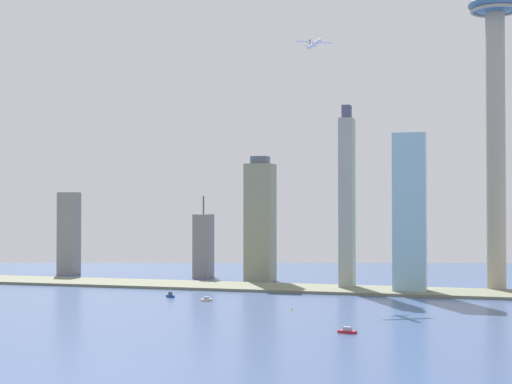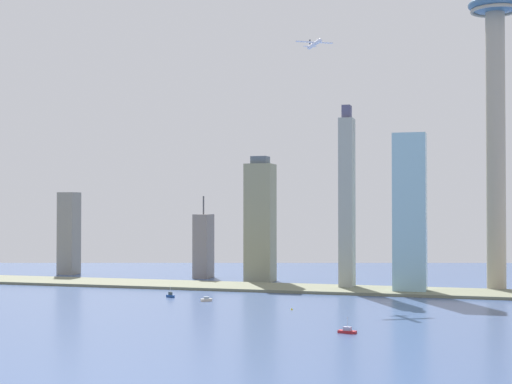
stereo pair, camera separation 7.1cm
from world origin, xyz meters
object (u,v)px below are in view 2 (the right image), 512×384
at_px(channel_buoy_1, 292,309).
at_px(observation_tower, 495,86).
at_px(skyscraper_1, 69,233).
at_px(airplane, 315,44).
at_px(skyscraper_3, 410,213).
at_px(skyscraper_4, 347,201).
at_px(skyscraper_6, 203,246).
at_px(boat_1, 170,295).
at_px(boat_3, 347,331).
at_px(boat_0, 206,300).
at_px(skyscraper_0, 260,221).

bearing_deg(channel_buoy_1, observation_tower, 49.88).
xyz_separation_m(observation_tower, channel_buoy_1, (-140.42, -166.62, -175.19)).
height_order(skyscraper_1, airplane, airplane).
xyz_separation_m(skyscraper_3, skyscraper_4, (-55.83, 18.33, 10.29)).
height_order(skyscraper_3, skyscraper_6, skyscraper_3).
height_order(skyscraper_4, boat_1, skyscraper_4).
bearing_deg(boat_3, channel_buoy_1, 132.64).
bearing_deg(skyscraper_1, airplane, -11.41).
relative_size(skyscraper_4, channel_buoy_1, 100.31).
bearing_deg(boat_1, skyscraper_6, 122.33).
bearing_deg(boat_3, boat_0, 148.55).
bearing_deg(skyscraper_6, skyscraper_1, 179.68).
xyz_separation_m(boat_0, airplane, (57.72, 129.59, 219.22)).
relative_size(skyscraper_3, channel_buoy_1, 83.04).
bearing_deg(skyscraper_1, skyscraper_0, -5.78).
relative_size(skyscraper_1, boat_0, 10.58).
height_order(boat_0, boat_3, boat_3).
bearing_deg(skyscraper_6, skyscraper_4, -23.33).
bearing_deg(channel_buoy_1, skyscraper_4, 84.26).
height_order(observation_tower, skyscraper_6, observation_tower).
bearing_deg(skyscraper_1, boat_3, -41.01).
bearing_deg(skyscraper_3, skyscraper_6, 157.98).
distance_m(skyscraper_4, boat_3, 250.80).
xyz_separation_m(skyscraper_4, boat_1, (-125.09, -100.83, -75.49)).
distance_m(skyscraper_0, boat_3, 316.89).
xyz_separation_m(skyscraper_0, boat_1, (-32.75, -147.76, -56.62)).
bearing_deg(skyscraper_3, boat_1, -155.48).
relative_size(skyscraper_1, skyscraper_6, 1.06).
relative_size(skyscraper_6, boat_0, 10.02).
xyz_separation_m(observation_tower, boat_0, (-214.50, -136.41, -174.59)).
relative_size(skyscraper_4, skyscraper_6, 1.94).
bearing_deg(channel_buoy_1, boat_0, 157.82).
bearing_deg(skyscraper_0, channel_buoy_1, -68.24).
distance_m(skyscraper_3, boat_1, 209.26).
bearing_deg(boat_3, airplane, 117.22).
bearing_deg(boat_0, boat_1, 114.18).
distance_m(skyscraper_1, skyscraper_6, 154.09).
relative_size(skyscraper_1, skyscraper_4, 0.54).
relative_size(channel_buoy_1, airplane, 0.05).
height_order(boat_0, channel_buoy_1, boat_0).
xyz_separation_m(skyscraper_3, airplane, (-87.00, 30.84, 153.77)).
bearing_deg(skyscraper_0, skyscraper_4, -26.94).
relative_size(skyscraper_6, airplane, 2.58).
xyz_separation_m(skyscraper_1, airplane, (280.90, -56.67, 176.69)).
height_order(skyscraper_3, skyscraper_4, skyscraper_4).
height_order(skyscraper_0, boat_0, skyscraper_0).
bearing_deg(channel_buoy_1, airplane, 95.85).
distance_m(boat_0, airplane, 261.12).
distance_m(skyscraper_3, boat_3, 227.88).
height_order(boat_3, airplane, airplane).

